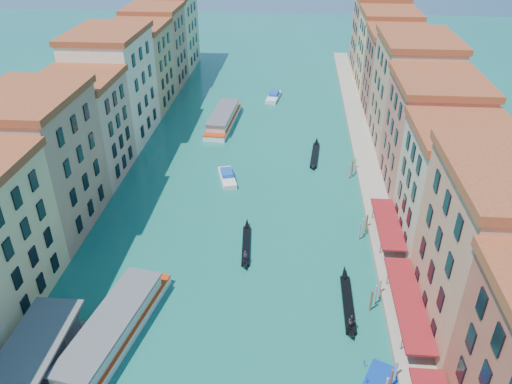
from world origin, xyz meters
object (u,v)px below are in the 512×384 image
vaporetto_stop (29,373)px  vaporetto_near (112,330)px  vaporetto_far (223,118)px  gondola_fore (246,245)px  gondola_right (348,304)px

vaporetto_stop → vaporetto_near: (6.20, 6.24, -0.08)m
vaporetto_far → gondola_fore: vaporetto_far is taller
vaporetto_near → gondola_fore: size_ratio=1.80×
vaporetto_near → vaporetto_stop: bearing=-124.3°
vaporetto_stop → gondola_fore: 30.58m
vaporetto_stop → vaporetto_far: 67.86m
vaporetto_stop → vaporetto_near: bearing=45.2°
vaporetto_stop → vaporetto_far: (9.75, 67.16, -0.16)m
vaporetto_far → gondola_fore: size_ratio=1.68×
vaporetto_near → gondola_fore: (12.71, 17.77, -0.97)m
vaporetto_far → gondola_right: size_ratio=1.56×
vaporetto_near → gondola_fore: bearing=64.9°
vaporetto_far → vaporetto_near: bearing=-89.5°
vaporetto_near → vaporetto_far: vaporetto_near is taller
gondola_fore → vaporetto_near: bearing=-129.7°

